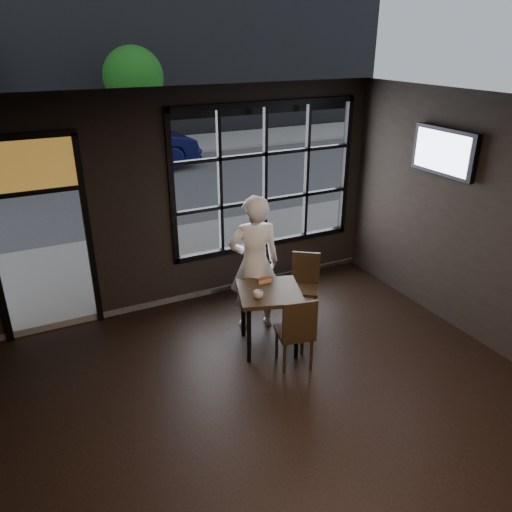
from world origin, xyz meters
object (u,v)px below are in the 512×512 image
cafe_table (269,319)px  navy_car (127,146)px  man (254,264)px  chair_near (294,330)px

cafe_table → navy_car: size_ratio=0.20×
cafe_table → navy_car: 10.17m
man → navy_car: 9.60m
cafe_table → man: man is taller
chair_near → navy_car: (0.42, 10.62, 0.31)m
cafe_table → chair_near: (0.11, -0.47, 0.07)m
chair_near → man: man is taller
cafe_table → chair_near: 0.49m
man → chair_near: bearing=105.3°
man → navy_car: (0.46, 9.59, -0.17)m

